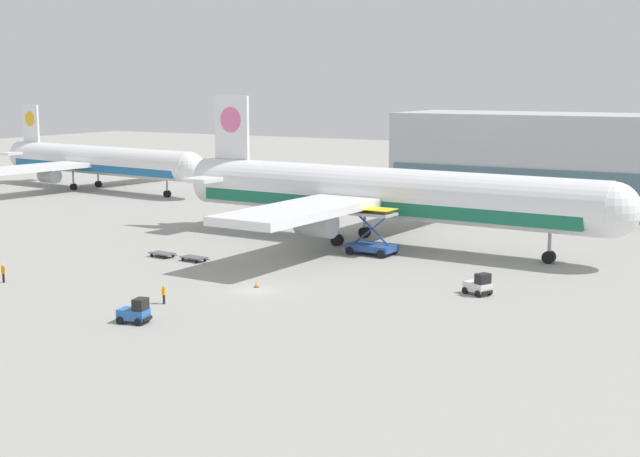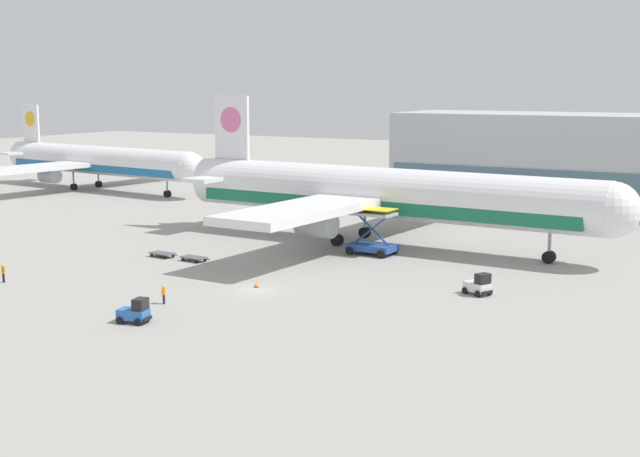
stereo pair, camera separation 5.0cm
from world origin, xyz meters
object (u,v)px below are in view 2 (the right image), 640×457
baggage_dolly_second (194,258)px  ground_crew_near (3,271)px  baggage_dolly_lead (162,254)px  baggage_tug_foreground (135,312)px  scissor_lift_loader (372,237)px  baggage_tug_mid (479,285)px  airplane_distant (96,161)px  ground_crew_far (164,293)px  traffic_cone_near (256,284)px  airplane_main (377,194)px

baggage_dolly_second → ground_crew_near: 19.38m
baggage_dolly_lead → baggage_tug_foreground: bearing=-48.4°
scissor_lift_loader → baggage_tug_mid: size_ratio=1.91×
baggage_dolly_second → ground_crew_near: ground_crew_near is taller
airplane_distant → scissor_lift_loader: bearing=-16.6°
baggage_dolly_lead → ground_crew_near: ground_crew_near is taller
baggage_tug_foreground → ground_crew_far: 6.22m
scissor_lift_loader → traffic_cone_near: 19.77m
airplane_main → scissor_lift_loader: airplane_main is taller
baggage_tug_foreground → baggage_dolly_second: baggage_tug_foreground is taller
airplane_main → scissor_lift_loader: bearing=-65.2°
scissor_lift_loader → ground_crew_far: 29.22m
baggage_dolly_lead → traffic_cone_near: (16.81, -6.94, -0.11)m
ground_crew_near → baggage_dolly_second: bearing=-101.9°
airplane_main → airplane_distant: 70.70m
scissor_lift_loader → baggage_dolly_lead: bearing=-143.4°
airplane_main → airplane_distant: (-66.52, 23.95, -0.82)m
scissor_lift_loader → traffic_cone_near: bearing=-93.3°
baggage_tug_mid → ground_crew_near: bearing=-131.1°
airplane_distant → ground_crew_far: bearing=-35.9°
airplane_distant → baggage_tug_mid: (85.51, -42.01, -4.14)m
airplane_distant → baggage_dolly_second: (54.30, -42.52, -4.63)m
baggage_dolly_lead → ground_crew_far: (13.47, -16.04, 0.58)m
scissor_lift_loader → ground_crew_near: 38.15m
airplane_main → baggage_tug_foreground: (-1.09, -40.36, -4.96)m
baggage_dolly_second → ground_crew_far: (9.11, -15.92, 0.58)m
baggage_tug_foreground → baggage_dolly_second: size_ratio=0.71×
baggage_dolly_lead → ground_crew_near: bearing=-99.9°
ground_crew_far → baggage_dolly_second: bearing=11.2°
traffic_cone_near → baggage_dolly_lead: bearing=157.6°
baggage_tug_foreground → baggage_dolly_lead: bearing=113.8°
airplane_main → baggage_tug_mid: bearing=-40.7°
baggage_tug_mid → ground_crew_far: baggage_tug_mid is taller
scissor_lift_loader → baggage_tug_foreground: 34.76m
ground_crew_near → baggage_tug_foreground: bearing=-176.4°
scissor_lift_loader → baggage_dolly_lead: 22.81m
baggage_tug_mid → traffic_cone_near: (-18.77, -7.31, -0.60)m
airplane_distant → baggage_tug_foreground: (65.43, -64.31, -4.14)m
baggage_tug_mid → baggage_dolly_lead: 35.58m
airplane_distant → baggage_dolly_second: 69.12m
baggage_dolly_lead → airplane_distant: bearing=146.0°
scissor_lift_loader → baggage_tug_mid: scissor_lift_loader is taller
airplane_main → ground_crew_near: 41.83m
baggage_dolly_second → ground_crew_far: 18.35m
traffic_cone_near → airplane_main: bearing=90.5°
baggage_tug_foreground → scissor_lift_loader: bearing=72.9°
airplane_distant → baggage_tug_mid: size_ratio=17.76×
airplane_main → baggage_dolly_second: 22.88m
baggage_tug_foreground → baggage_tug_mid: size_ratio=0.95×
scissor_lift_loader → ground_crew_far: bearing=-97.9°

